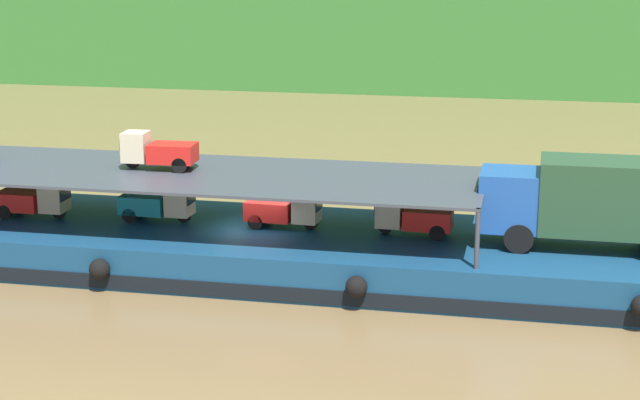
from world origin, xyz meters
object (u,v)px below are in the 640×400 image
object	(u,v)px
covered_lorry	(588,200)
mini_truck_upper_mid	(158,151)
mini_truck_lower_mid	(159,203)
cargo_barge	(255,248)
mini_truck_lower_fore	(285,209)
mini_truck_lower_bow	(413,216)
mini_truck_lower_aft	(34,199)

from	to	relation	value
covered_lorry	mini_truck_upper_mid	size ratio (longest dim) A/B	2.81
mini_truck_lower_mid	cargo_barge	bearing A→B (deg)	-4.52
mini_truck_lower_fore	mini_truck_lower_bow	bearing A→B (deg)	-0.05
covered_lorry	mini_truck_lower_mid	xyz separation A→B (m)	(-15.56, 0.36, -1.00)
mini_truck_lower_mid	mini_truck_upper_mid	distance (m)	2.00
mini_truck_lower_fore	cargo_barge	bearing A→B (deg)	-159.64
mini_truck_lower_fore	mini_truck_lower_aft	bearing A→B (deg)	-176.69
cargo_barge	mini_truck_lower_fore	bearing A→B (deg)	20.36
mini_truck_lower_mid	mini_truck_upper_mid	world-z (taller)	mini_truck_upper_mid
mini_truck_lower_aft	mini_truck_lower_bow	size ratio (longest dim) A/B	0.99
mini_truck_lower_mid	mini_truck_upper_mid	xyz separation A→B (m)	(0.05, -0.02, 2.00)
mini_truck_lower_mid	mini_truck_lower_fore	world-z (taller)	same
mini_truck_lower_aft	mini_truck_lower_bow	world-z (taller)	same
mini_truck_lower_aft	mini_truck_lower_bow	xyz separation A→B (m)	(14.40, 0.56, 0.00)
mini_truck_lower_fore	mini_truck_lower_bow	xyz separation A→B (m)	(4.71, -0.00, 0.00)
covered_lorry	mini_truck_lower_aft	bearing A→B (deg)	-179.67
covered_lorry	mini_truck_lower_mid	bearing A→B (deg)	178.67
cargo_barge	mini_truck_lower_aft	world-z (taller)	mini_truck_lower_aft
mini_truck_lower_bow	mini_truck_upper_mid	xyz separation A→B (m)	(-9.51, -0.09, 2.00)
cargo_barge	mini_truck_lower_bow	size ratio (longest dim) A/B	12.08
mini_truck_lower_aft	mini_truck_lower_bow	bearing A→B (deg)	2.22
mini_truck_lower_aft	mini_truck_lower_fore	world-z (taller)	same
mini_truck_lower_fore	mini_truck_lower_bow	world-z (taller)	same
mini_truck_lower_fore	mini_truck_upper_mid	distance (m)	5.20
mini_truck_lower_mid	mini_truck_lower_fore	bearing A→B (deg)	0.95
mini_truck_lower_mid	mini_truck_lower_fore	xyz separation A→B (m)	(4.86, 0.08, 0.00)
cargo_barge	mini_truck_lower_mid	distance (m)	4.10
mini_truck_lower_aft	mini_truck_lower_mid	distance (m)	4.86
cargo_barge	mini_truck_lower_fore	distance (m)	1.81
mini_truck_lower_bow	mini_truck_lower_mid	bearing A→B (deg)	-179.54
mini_truck_lower_fore	mini_truck_lower_bow	size ratio (longest dim) A/B	1.01
covered_lorry	mini_truck_lower_fore	bearing A→B (deg)	177.63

